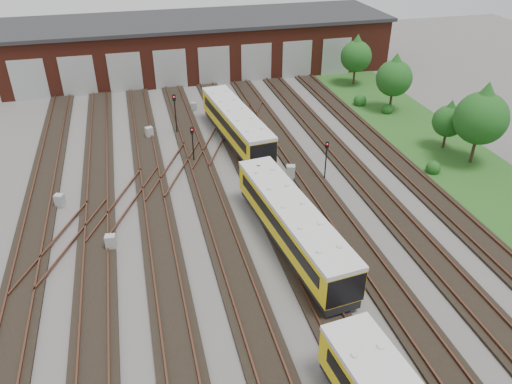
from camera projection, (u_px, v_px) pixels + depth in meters
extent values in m
plane|color=#4D4A48|center=(270.00, 272.00, 29.57)|extent=(120.00, 120.00, 0.00)
cube|color=black|center=(17.00, 314.00, 26.51)|extent=(2.40, 70.00, 0.18)
cube|color=#573122|center=(2.00, 314.00, 26.27)|extent=(0.10, 70.00, 0.15)
cube|color=#573122|center=(31.00, 309.00, 26.58)|extent=(0.10, 70.00, 0.15)
cube|color=black|center=(95.00, 301.00, 27.37)|extent=(2.40, 70.00, 0.18)
cube|color=#573122|center=(81.00, 301.00, 27.13)|extent=(0.10, 70.00, 0.15)
cube|color=#573122|center=(108.00, 296.00, 27.44)|extent=(0.10, 70.00, 0.15)
cube|color=black|center=(168.00, 288.00, 28.23)|extent=(2.40, 70.00, 0.18)
cube|color=#573122|center=(155.00, 288.00, 27.99)|extent=(0.10, 70.00, 0.15)
cube|color=#573122|center=(181.00, 284.00, 28.30)|extent=(0.10, 70.00, 0.15)
cube|color=black|center=(237.00, 277.00, 29.09)|extent=(2.40, 70.00, 0.18)
cube|color=#573122|center=(225.00, 276.00, 28.85)|extent=(0.10, 70.00, 0.15)
cube|color=#573122|center=(249.00, 272.00, 29.16)|extent=(0.10, 70.00, 0.15)
cube|color=black|center=(302.00, 265.00, 29.95)|extent=(2.40, 70.00, 0.18)
cube|color=#573122|center=(291.00, 265.00, 29.71)|extent=(0.10, 70.00, 0.15)
cube|color=#573122|center=(314.00, 261.00, 30.02)|extent=(0.10, 70.00, 0.15)
cube|color=black|center=(363.00, 255.00, 30.81)|extent=(2.40, 70.00, 0.18)
cube|color=#573122|center=(353.00, 255.00, 30.57)|extent=(0.10, 70.00, 0.15)
cube|color=#573122|center=(374.00, 251.00, 30.88)|extent=(0.10, 70.00, 0.15)
cube|color=black|center=(421.00, 245.00, 31.68)|extent=(2.40, 70.00, 0.18)
cube|color=#573122|center=(412.00, 245.00, 31.44)|extent=(0.10, 70.00, 0.15)
cube|color=#573122|center=(432.00, 241.00, 31.74)|extent=(0.10, 70.00, 0.15)
cube|color=black|center=(476.00, 236.00, 32.54)|extent=(2.40, 70.00, 0.18)
cube|color=#573122|center=(467.00, 235.00, 32.30)|extent=(0.10, 70.00, 0.15)
cube|color=#573122|center=(486.00, 232.00, 32.61)|extent=(0.10, 70.00, 0.15)
cube|color=#573122|center=(126.00, 200.00, 36.00)|extent=(5.40, 9.62, 0.15)
cube|color=#573122|center=(175.00, 168.00, 40.18)|extent=(5.40, 9.62, 0.15)
cube|color=#573122|center=(215.00, 142.00, 44.36)|extent=(5.40, 9.62, 0.15)
cube|color=#573122|center=(64.00, 240.00, 31.83)|extent=(5.40, 9.62, 0.15)
cube|color=#573122|center=(248.00, 121.00, 48.53)|extent=(5.40, 9.62, 0.15)
cube|color=#592116|center=(181.00, 47.00, 61.18)|extent=(50.00, 12.00, 6.00)
cube|color=#28282A|center=(179.00, 21.00, 59.55)|extent=(51.00, 12.50, 0.40)
cube|color=#A4A7A9|center=(29.00, 80.00, 52.94)|extent=(3.60, 0.12, 4.40)
cube|color=#A4A7A9|center=(78.00, 76.00, 54.02)|extent=(3.60, 0.12, 4.40)
cube|color=#A4A7A9|center=(125.00, 73.00, 55.09)|extent=(3.60, 0.12, 4.40)
cube|color=#A4A7A9|center=(171.00, 69.00, 56.17)|extent=(3.60, 0.12, 4.40)
cube|color=#A4A7A9|center=(214.00, 66.00, 57.25)|extent=(3.60, 0.12, 4.40)
cube|color=#A4A7A9|center=(256.00, 63.00, 58.32)|extent=(3.60, 0.12, 4.40)
cube|color=#A4A7A9|center=(297.00, 60.00, 59.40)|extent=(3.60, 0.12, 4.40)
cube|color=#A4A7A9|center=(336.00, 57.00, 60.48)|extent=(3.60, 0.12, 4.40)
cube|color=#20501A|center=(454.00, 160.00, 41.94)|extent=(8.00, 55.00, 0.05)
cube|color=black|center=(292.00, 239.00, 31.41)|extent=(3.48, 13.40, 0.53)
cube|color=#DCA60B|center=(292.00, 223.00, 30.77)|extent=(3.74, 13.42, 1.94)
cube|color=silver|center=(293.00, 208.00, 30.20)|extent=(3.83, 13.43, 0.27)
cube|color=black|center=(275.00, 223.00, 30.30)|extent=(1.33, 11.60, 0.75)
cube|color=black|center=(310.00, 216.00, 31.01)|extent=(1.33, 11.60, 0.75)
cube|color=black|center=(236.00, 136.00, 44.67)|extent=(3.48, 13.40, 0.53)
cube|color=#DCA60B|center=(236.00, 123.00, 44.04)|extent=(3.74, 13.42, 1.94)
cube|color=silver|center=(236.00, 111.00, 43.47)|extent=(3.83, 13.43, 0.27)
cube|color=black|center=(223.00, 123.00, 43.57)|extent=(1.33, 11.60, 0.75)
cube|color=black|center=(248.00, 119.00, 44.28)|extent=(1.33, 11.60, 0.75)
cylinder|color=black|center=(193.00, 148.00, 41.00)|extent=(0.11, 0.11, 2.58)
cube|color=black|center=(192.00, 130.00, 40.20)|extent=(0.27, 0.17, 0.53)
sphere|color=red|center=(192.00, 130.00, 40.06)|extent=(0.13, 0.13, 0.13)
cylinder|color=black|center=(176.00, 117.00, 45.71)|extent=(0.11, 0.11, 3.22)
cube|color=black|center=(174.00, 98.00, 44.73)|extent=(0.30, 0.20, 0.57)
sphere|color=red|center=(174.00, 97.00, 44.57)|extent=(0.14, 0.14, 0.14)
cylinder|color=black|center=(258.00, 188.00, 35.45)|extent=(0.10, 0.10, 2.58)
cube|color=black|center=(258.00, 169.00, 34.66)|extent=(0.27, 0.19, 0.49)
sphere|color=red|center=(259.00, 168.00, 34.53)|extent=(0.12, 0.12, 0.12)
cylinder|color=black|center=(326.00, 164.00, 38.30)|extent=(0.10, 0.10, 2.79)
cube|color=black|center=(327.00, 145.00, 37.45)|extent=(0.29, 0.23, 0.51)
sphere|color=red|center=(328.00, 144.00, 37.31)|extent=(0.12, 0.12, 0.12)
cube|color=#A0A3A5|center=(60.00, 201.00, 35.43)|extent=(0.76, 0.71, 1.01)
cube|color=#A0A3A5|center=(149.00, 133.00, 45.47)|extent=(0.76, 0.70, 1.04)
cube|color=#A0A3A5|center=(111.00, 242.00, 31.19)|extent=(0.71, 0.62, 1.06)
cube|color=#A0A3A5|center=(194.00, 107.00, 51.22)|extent=(0.63, 0.58, 0.85)
cube|color=#A0A3A5|center=(291.00, 172.00, 38.95)|extent=(0.82, 0.74, 1.13)
cylinder|color=#322216|center=(354.00, 77.00, 57.89)|extent=(0.24, 0.24, 1.81)
sphere|color=#134413|center=(356.00, 56.00, 56.65)|extent=(3.51, 3.51, 3.51)
cone|color=#134413|center=(357.00, 45.00, 56.00)|extent=(3.01, 3.01, 2.51)
cylinder|color=#322216|center=(391.00, 102.00, 51.04)|extent=(0.25, 0.25, 1.85)
sphere|color=#134413|center=(394.00, 78.00, 49.77)|extent=(3.59, 3.59, 3.59)
cone|color=#134413|center=(396.00, 66.00, 49.10)|extent=(3.08, 3.08, 2.57)
cylinder|color=#322216|center=(473.00, 151.00, 40.96)|extent=(0.26, 0.26, 2.16)
sphere|color=#134413|center=(481.00, 118.00, 39.47)|extent=(4.21, 4.21, 4.21)
cone|color=#134413|center=(486.00, 100.00, 38.70)|extent=(3.61, 3.61, 3.01)
cylinder|color=#322216|center=(444.00, 141.00, 43.52)|extent=(0.23, 0.23, 1.39)
sphere|color=#134413|center=(448.00, 121.00, 42.56)|extent=(2.70, 2.70, 2.70)
cone|color=#134413|center=(451.00, 111.00, 42.07)|extent=(2.32, 2.32, 1.93)
sphere|color=#134413|center=(434.00, 166.00, 39.76)|extent=(1.16, 1.16, 1.16)
sphere|color=#134413|center=(360.00, 99.00, 52.38)|extent=(1.37, 1.37, 1.37)
sphere|color=#134413|center=(388.00, 108.00, 50.55)|extent=(1.13, 1.13, 1.13)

